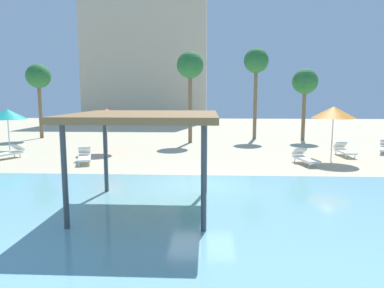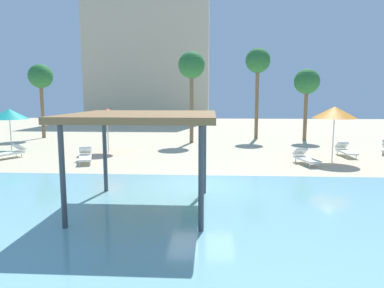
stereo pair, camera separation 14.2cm
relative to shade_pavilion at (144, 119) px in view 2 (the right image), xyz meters
The scene contains 15 objects.
ground_plane 4.25m from the shade_pavilion, 60.81° to the left, with size 80.00×80.00×0.00m, color beige.
lagoon_water 3.91m from the shade_pavilion, 55.88° to the right, with size 44.00×13.50×0.04m, color #7AB7C1.
shade_pavilion is the anchor object (origin of this frame).
beach_umbrella_red_1 11.15m from the shade_pavilion, 112.25° to the left, with size 1.98×1.98×2.64m.
beach_umbrella_teal_2 15.01m from the shade_pavilion, 134.31° to the left, with size 2.27×2.27×2.58m.
beach_umbrella_orange_3 11.53m from the shade_pavilion, 44.62° to the left, with size 2.18×2.18×2.84m.
lounge_chair_0 13.87m from the shade_pavilion, 45.87° to the left, with size 0.63×1.90×0.74m.
lounge_chair_1 10.12m from the shade_pavilion, 47.70° to the left, with size 0.99×1.98×0.74m.
lounge_chair_2 12.33m from the shade_pavilion, 138.19° to the left, with size 1.35×1.97×0.74m.
lounge_chair_3 8.72m from the shade_pavilion, 122.05° to the left, with size 1.18×1.99×0.74m.
palm_tree_0 21.00m from the shade_pavilion, 123.91° to the left, with size 1.90×1.90×5.89m.
palm_tree_1 18.69m from the shade_pavilion, 72.68° to the left, with size 1.90×1.90×7.03m.
palm_tree_2 15.32m from the shade_pavilion, 88.06° to the left, with size 1.90×1.90×6.50m.
palm_tree_3 19.28m from the shade_pavilion, 61.74° to the left, with size 1.90×1.90×5.40m.
hotel_block_0 40.62m from the shade_pavilion, 99.34° to the left, with size 16.07×11.18×17.14m, color beige.
Camera 2 is at (0.36, -12.82, 3.34)m, focal length 32.43 mm.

